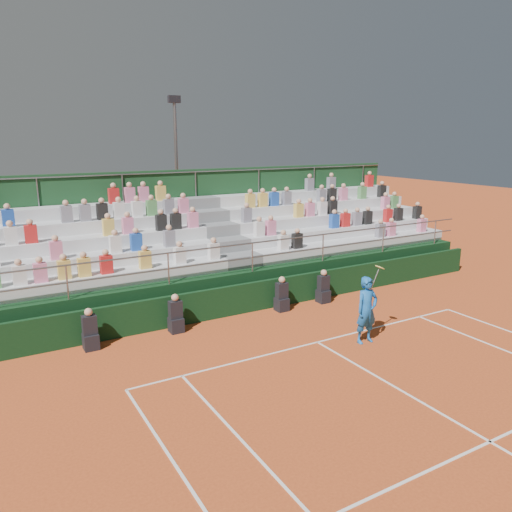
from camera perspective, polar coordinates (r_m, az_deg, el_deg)
ground at (r=14.50m, az=7.04°, el=-9.77°), size 90.00×90.00×0.00m
courtside_wall at (r=16.82m, az=0.51°, el=-4.52°), size 20.00×0.15×1.00m
line_officials at (r=15.77m, az=-3.39°, el=-5.88°), size 8.38×0.40×1.19m
grandstand at (r=19.40m, az=-4.36°, el=-0.32°), size 20.00×5.20×4.40m
tennis_player at (r=14.41m, az=12.55°, el=-6.03°), size 0.89×0.48×2.22m
floodlight_mast at (r=25.79m, az=-9.08°, el=10.65°), size 0.60×0.25×7.64m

